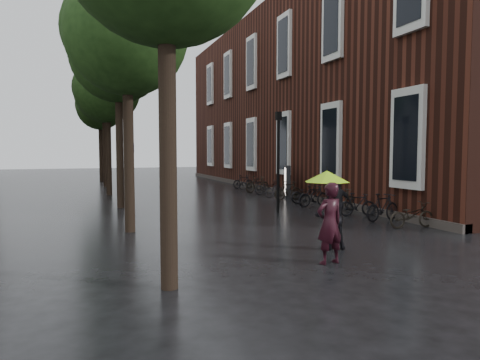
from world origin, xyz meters
name	(u,v)px	position (x,y,z in m)	size (l,w,h in m)	color
ground	(382,281)	(0.00, 0.00, 0.00)	(120.00, 120.00, 0.00)	black
brick_building	(324,102)	(10.47, 19.46, 5.99)	(10.20, 33.20, 12.00)	#38160F
street_trees	(112,76)	(-3.99, 15.91, 6.34)	(4.33, 34.03, 8.91)	black
person_burgundy	(330,223)	(-0.26, 1.50, 0.93)	(0.68, 0.44, 1.85)	black
person_black	(330,217)	(0.55, 2.76, 0.84)	(0.82, 0.64, 1.69)	black
lime_umbrella	(327,176)	(0.06, 2.15, 1.94)	(1.10, 1.10, 1.61)	black
pedestrian_walking	(338,204)	(2.45, 5.32, 0.81)	(0.95, 0.40, 1.63)	black
parked_bicycles	(298,193)	(4.66, 12.22, 0.47)	(2.13, 16.51, 1.03)	black
ad_lightbox	(287,182)	(4.78, 13.71, 0.89)	(0.27, 1.17, 1.77)	black
lamp_post	(278,152)	(2.07, 9.15, 2.52)	(0.21, 0.21, 4.14)	black
cycle_sign	(133,161)	(-2.80, 17.92, 1.98)	(0.16, 0.55, 3.00)	#262628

